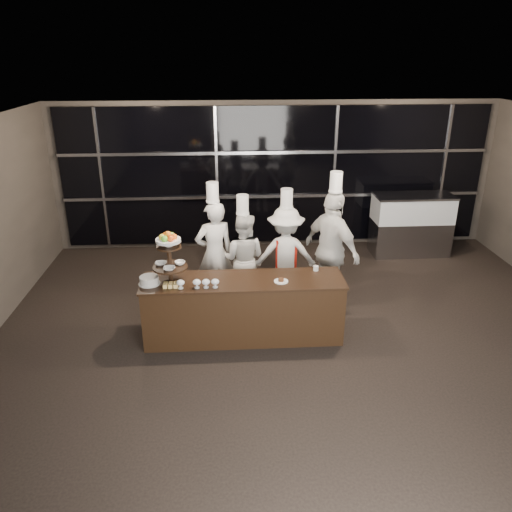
{
  "coord_description": "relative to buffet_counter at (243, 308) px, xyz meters",
  "views": [
    {
      "loc": [
        -1.05,
        -5.06,
        3.89
      ],
      "look_at": [
        -0.62,
        1.56,
        1.15
      ],
      "focal_mm": 35.0,
      "sensor_mm": 36.0,
      "label": 1
    }
  ],
  "objects": [
    {
      "name": "compotes",
      "position": [
        -0.6,
        -0.22,
        0.54
      ],
      "size": [
        0.57,
        0.11,
        0.12
      ],
      "color": "silver",
      "rests_on": "buffet_counter"
    },
    {
      "name": "display_case",
      "position": [
        3.53,
        3.04,
        0.22
      ],
      "size": [
        1.56,
        0.68,
        1.24
      ],
      "color": "#A5A5AA",
      "rests_on": "ground"
    },
    {
      "name": "layer_cake",
      "position": [
        -1.29,
        -0.05,
        0.51
      ],
      "size": [
        0.3,
        0.3,
        0.11
      ],
      "color": "white",
      "rests_on": "buffet_counter"
    },
    {
      "name": "display_stand",
      "position": [
        -1.0,
        -0.0,
        0.87
      ],
      "size": [
        0.48,
        0.48,
        0.74
      ],
      "color": "black",
      "rests_on": "buffet_counter"
    },
    {
      "name": "chef_d",
      "position": [
        1.44,
        0.91,
        0.51
      ],
      "size": [
        1.01,
        1.2,
        2.22
      ],
      "color": "silver",
      "rests_on": "ground"
    },
    {
      "name": "window_wall",
      "position": [
        0.82,
        3.68,
        1.04
      ],
      "size": [
        8.6,
        0.1,
        2.8
      ],
      "color": "black",
      "rests_on": "ground"
    },
    {
      "name": "chef_c",
      "position": [
        0.74,
        1.17,
        0.35
      ],
      "size": [
        1.08,
        0.67,
        1.9
      ],
      "color": "silver",
      "rests_on": "ground"
    },
    {
      "name": "chef_b",
      "position": [
        0.05,
        1.15,
        0.31
      ],
      "size": [
        0.87,
        0.75,
        1.82
      ],
      "color": "silver",
      "rests_on": "ground"
    },
    {
      "name": "buffet_counter",
      "position": [
        0.0,
        0.0,
        0.0
      ],
      "size": [
        2.84,
        0.74,
        0.92
      ],
      "color": "black",
      "rests_on": "ground"
    },
    {
      "name": "small_plate",
      "position": [
        0.52,
        -0.1,
        0.47
      ],
      "size": [
        0.2,
        0.2,
        0.05
      ],
      "color": "white",
      "rests_on": "buffet_counter"
    },
    {
      "name": "room",
      "position": [
        0.82,
        -1.26,
        1.03
      ],
      "size": [
        10.0,
        10.0,
        10.0
      ],
      "color": "black",
      "rests_on": "ground"
    },
    {
      "name": "chef_cup",
      "position": [
        1.07,
        0.25,
        0.49
      ],
      "size": [
        0.08,
        0.08,
        0.07
      ],
      "primitive_type": "cylinder",
      "color": "white",
      "rests_on": "buffet_counter"
    },
    {
      "name": "pastry_squares",
      "position": [
        -0.99,
        -0.16,
        0.48
      ],
      "size": [
        0.2,
        0.13,
        0.05
      ],
      "color": "#FBD67B",
      "rests_on": "buffet_counter"
    },
    {
      "name": "chef_a",
      "position": [
        -0.41,
        1.12,
        0.43
      ],
      "size": [
        0.74,
        0.6,
        2.04
      ],
      "color": "silver",
      "rests_on": "ground"
    }
  ]
}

